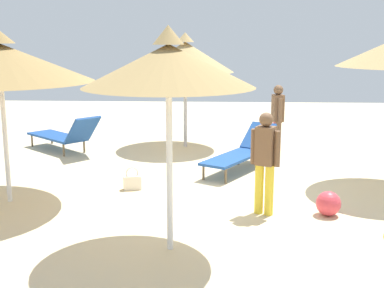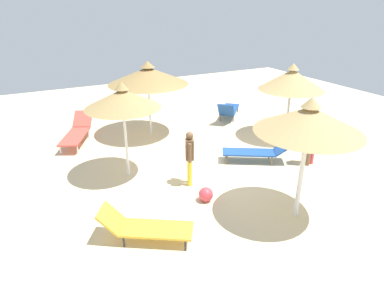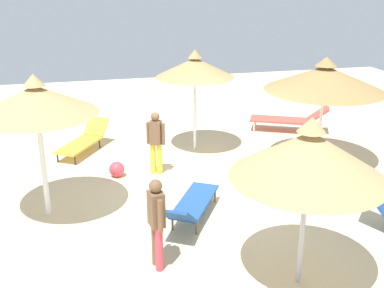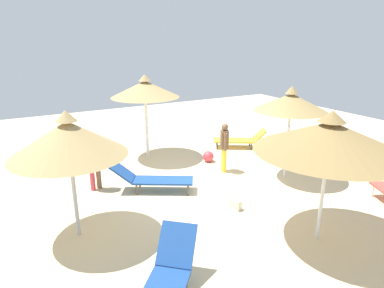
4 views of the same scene
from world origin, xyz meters
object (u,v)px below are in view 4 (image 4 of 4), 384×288
Objects in this scene: parasol_umbrella_edge at (145,89)px; lounge_chair_far_right at (240,139)px; parasol_umbrella_near_right at (330,137)px; person_standing_back at (224,145)px; parasol_umbrella_back at (291,102)px; person_standing_front at (94,159)px; handbag at (235,204)px; beach_ball at (208,157)px; lounge_chair_near_left at (164,285)px; lounge_chair_far_left at (151,178)px; parasol_umbrella_front at (68,138)px.

lounge_chair_far_right is (-0.78, -3.43, -2.02)m from parasol_umbrella_edge.
parasol_umbrella_near_right is 1.87× the size of person_standing_back.
parasol_umbrella_back reaches higher than person_standing_front.
parasol_umbrella_back is 6.78× the size of handbag.
handbag is 1.10× the size of beach_ball.
person_standing_back is 3.84m from person_standing_front.
parasol_umbrella_edge reaches higher than lounge_chair_near_left.
person_standing_front reaches higher than person_standing_back.
lounge_chair_far_left reaches higher than handbag.
parasol_umbrella_back is at bearing -142.20° from parasol_umbrella_edge.
person_standing_front is at bearing 56.36° from lounge_chair_far_left.
parasol_umbrella_edge is 1.38× the size of lounge_chair_near_left.
parasol_umbrella_front reaches higher than person_standing_front.
person_standing_back is 3.80× the size of handbag.
parasol_umbrella_edge reaches higher than person_standing_front.
lounge_chair_far_right is at bearing -48.78° from person_standing_back.
lounge_chair_far_left is at bearing -19.85° from lounge_chair_near_left.
person_standing_back is at bearing -147.61° from parasol_umbrella_edge.
parasol_umbrella_edge reaches higher than parasol_umbrella_front.
person_standing_front is (4.79, -0.16, 0.49)m from lounge_chair_near_left.
beach_ball is at bearing -4.76° from parasol_umbrella_near_right.
parasol_umbrella_back reaches higher than beach_ball.
parasol_umbrella_back is 3.23m from parasol_umbrella_near_right.
parasol_umbrella_back reaches higher than handbag.
person_standing_front is at bearing 128.91° from parasol_umbrella_edge.
person_standing_back reaches higher than lounge_chair_far_left.
person_standing_front is at bearing 94.92° from beach_ball.
parasol_umbrella_front is 1.71× the size of person_standing_front.
parasol_umbrella_front reaches higher than person_standing_back.
person_standing_front is at bearing 69.78° from parasol_umbrella_back.
parasol_umbrella_edge is 3.06m from beach_ball.
person_standing_front is at bearing 44.01° from handbag.
lounge_chair_near_left is at bearing 178.12° from person_standing_front.
person_standing_front is (0.62, 3.79, 0.03)m from person_standing_back.
parasol_umbrella_front reaches higher than lounge_chair_far_right.
parasol_umbrella_front is (-0.18, 6.01, -0.13)m from parasol_umbrella_back.
beach_ball is at bearing -20.30° from handbag.
parasol_umbrella_near_right is at bearing 174.46° from person_standing_back.
parasol_umbrella_near_right is 5.36m from beach_ball.
parasol_umbrella_back is 6.01m from parasol_umbrella_front.
handbag is at bearing -143.85° from lounge_chair_far_left.
parasol_umbrella_near_right is at bearing -143.62° from person_standing_front.
handbag is (2.02, -2.83, -0.26)m from lounge_chair_near_left.
parasol_umbrella_edge is at bearing 77.20° from lounge_chair_far_right.
parasol_umbrella_edge is at bearing -51.09° from person_standing_front.
parasol_umbrella_back is at bearing -32.13° from parasol_umbrella_near_right.
parasol_umbrella_edge is (3.88, -3.14, 0.23)m from parasol_umbrella_front.
lounge_chair_far_left is at bearing -60.35° from parasol_umbrella_front.
parasol_umbrella_front is 3.03m from lounge_chair_far_left.
parasol_umbrella_near_right is at bearing -158.45° from handbag.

